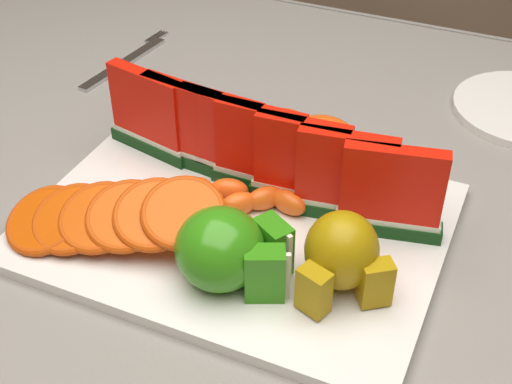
% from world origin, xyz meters
% --- Properties ---
extents(table, '(1.40, 0.90, 0.75)m').
position_xyz_m(table, '(0.00, 0.00, 0.65)').
color(table, '#4E3B1E').
rests_on(table, ground).
extents(tablecloth, '(1.53, 1.03, 0.20)m').
position_xyz_m(tablecloth, '(0.00, 0.00, 0.72)').
color(tablecloth, gray).
rests_on(tablecloth, table).
extents(platter, '(0.40, 0.30, 0.01)m').
position_xyz_m(platter, '(0.04, -0.03, 0.76)').
color(platter, silver).
rests_on(platter, tablecloth).
extents(apple_cluster, '(0.11, 0.09, 0.07)m').
position_xyz_m(apple_cluster, '(0.07, -0.11, 0.80)').
color(apple_cluster, '#2A940D').
rests_on(apple_cluster, platter).
extents(pear_cluster, '(0.08, 0.09, 0.07)m').
position_xyz_m(pear_cluster, '(0.16, -0.08, 0.81)').
color(pear_cluster, olive).
rests_on(pear_cluster, platter).
extents(fork, '(0.04, 0.20, 0.00)m').
position_xyz_m(fork, '(-0.25, 0.23, 0.76)').
color(fork, silver).
rests_on(fork, tablecloth).
extents(watermelon_row, '(0.39, 0.07, 0.10)m').
position_xyz_m(watermelon_row, '(0.04, 0.02, 0.82)').
color(watermelon_row, '#12390D').
rests_on(watermelon_row, platter).
extents(orange_fan_front, '(0.23, 0.14, 0.06)m').
position_xyz_m(orange_fan_front, '(-0.06, -0.10, 0.80)').
color(orange_fan_front, '#FB340B').
rests_on(orange_fan_front, platter).
extents(orange_fan_back, '(0.24, 0.10, 0.04)m').
position_xyz_m(orange_fan_back, '(0.01, 0.09, 0.79)').
color(orange_fan_back, '#FB340B').
rests_on(orange_fan_back, platter).
extents(tangerine_segments, '(0.15, 0.07, 0.03)m').
position_xyz_m(tangerine_segments, '(0.03, -0.01, 0.78)').
color(tangerine_segments, orange).
rests_on(tangerine_segments, platter).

